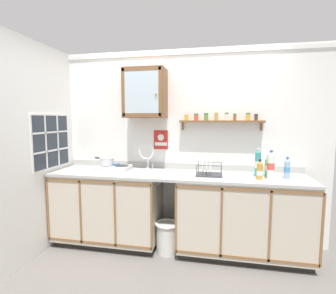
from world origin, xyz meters
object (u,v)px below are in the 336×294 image
object	(u,v)px
bottle_soda_green_1	(268,167)
warning_sign	(161,140)
bottle_opaque_white_0	(271,166)
wall_cabinet	(145,93)
dish_rack	(208,172)
trash_bin	(167,237)
bottle_water_blue_2	(287,169)
bottle_detergent_teal_3	(258,163)
saucepan	(107,161)
hot_plate_stove	(114,168)
bottle_juice_amber_4	(260,171)
sink	(146,172)
mug	(117,167)

from	to	relation	value
bottle_soda_green_1	warning_sign	world-z (taller)	warning_sign
bottle_opaque_white_0	wall_cabinet	bearing A→B (deg)	171.29
dish_rack	trash_bin	world-z (taller)	dish_rack
bottle_water_blue_2	wall_cabinet	size ratio (longest dim) A/B	0.39
bottle_detergent_teal_3	dish_rack	distance (m)	0.57
bottle_detergent_teal_3	saucepan	bearing A→B (deg)	-179.76
hot_plate_stove	bottle_detergent_teal_3	bearing A→B (deg)	0.98
bottle_soda_green_1	bottle_water_blue_2	size ratio (longest dim) A/B	1.03
bottle_soda_green_1	bottle_detergent_teal_3	bearing A→B (deg)	-172.94
bottle_soda_green_1	bottle_water_blue_2	xyz separation A→B (m)	(0.18, -0.08, -0.00)
saucepan	wall_cabinet	distance (m)	1.00
bottle_juice_amber_4	wall_cabinet	bearing A→B (deg)	169.56
wall_cabinet	bottle_water_blue_2	bearing A→B (deg)	-5.61
bottle_soda_green_1	bottle_juice_amber_4	bearing A→B (deg)	-125.16
bottle_opaque_white_0	trash_bin	size ratio (longest dim) A/B	0.87
bottle_water_blue_2	dish_rack	size ratio (longest dim) A/B	0.80
hot_plate_stove	bottle_detergent_teal_3	xyz separation A→B (m)	(1.75, 0.03, 0.12)
sink	bottle_detergent_teal_3	xyz separation A→B (m)	(1.33, 0.01, 0.15)
sink	bottle_opaque_white_0	distance (m)	1.46
bottle_detergent_teal_3	dish_rack	world-z (taller)	bottle_detergent_teal_3
saucepan	warning_sign	distance (m)	0.75
dish_rack	bottle_detergent_teal_3	bearing A→B (deg)	5.41
hot_plate_stove	bottle_juice_amber_4	size ratio (longest dim) A/B	1.91
bottle_juice_amber_4	dish_rack	distance (m)	0.57
mug	wall_cabinet	bearing A→B (deg)	15.38
bottle_detergent_teal_3	warning_sign	world-z (taller)	warning_sign
bottle_juice_amber_4	mug	size ratio (longest dim) A/B	2.02
bottle_water_blue_2	mug	size ratio (longest dim) A/B	2.19
dish_rack	trash_bin	size ratio (longest dim) A/B	0.82
bottle_juice_amber_4	saucepan	bearing A→B (deg)	175.57
bottle_water_blue_2	dish_rack	world-z (taller)	bottle_water_blue_2
wall_cabinet	trash_bin	size ratio (longest dim) A/B	1.67
bottle_water_blue_2	trash_bin	bearing A→B (deg)	-175.65
mug	bottle_detergent_teal_3	bearing A→B (deg)	-0.06
mug	trash_bin	distance (m)	1.07
sink	saucepan	size ratio (longest dim) A/B	1.64
saucepan	bottle_soda_green_1	bearing A→B (deg)	0.65
bottle_soda_green_1	warning_sign	size ratio (longest dim) A/B	0.99
sink	hot_plate_stove	bearing A→B (deg)	-177.08
bottle_water_blue_2	bottle_juice_amber_4	distance (m)	0.31
sink	dish_rack	world-z (taller)	sink
bottle_water_blue_2	warning_sign	distance (m)	1.56
saucepan	bottle_detergent_teal_3	xyz separation A→B (m)	(1.86, 0.01, 0.03)
dish_rack	hot_plate_stove	bearing A→B (deg)	178.89
bottle_water_blue_2	sink	bearing A→B (deg)	178.04
wall_cabinet	sink	bearing A→B (deg)	-70.76
bottle_detergent_teal_3	wall_cabinet	distance (m)	1.60
bottle_water_blue_2	warning_sign	xyz separation A→B (m)	(-1.50, 0.32, 0.27)
dish_rack	saucepan	bearing A→B (deg)	178.01
hot_plate_stove	saucepan	distance (m)	0.14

